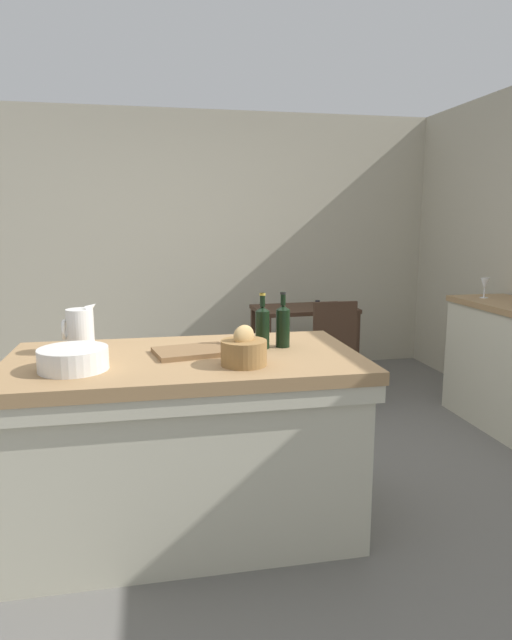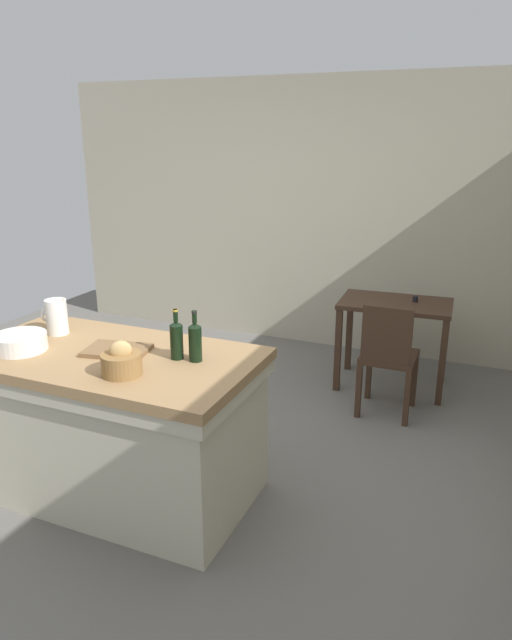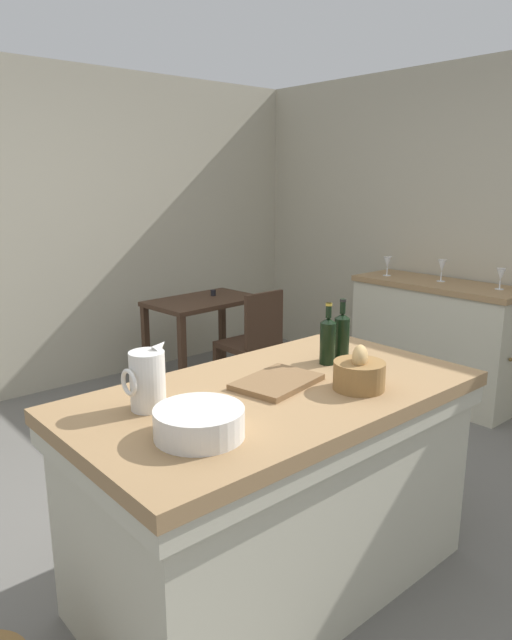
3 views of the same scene
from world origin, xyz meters
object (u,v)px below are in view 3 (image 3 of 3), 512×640
island_table (276,481)px  side_cabinet (435,340)px  writing_desk (204,314)px  wine_bottle_dark (342,335)px  wash_bowl (199,423)px  wine_bottle_amber (328,339)px  pitcher (147,380)px  wine_glass_far_left (501,275)px  cutting_board (277,382)px  wooden_chair (253,343)px  bread_basket (359,373)px  wine_glass_middle (387,263)px  wine_glass_left (442,267)px

island_table → side_cabinet: (2.47, 0.78, -0.01)m
writing_desk → wine_bottle_dark: size_ratio=3.26×
writing_desk → wash_bowl: 2.93m
wine_bottle_dark → wine_bottle_amber: wine_bottle_dark is taller
wine_bottle_dark → pitcher: bearing=176.4°
wine_bottle_amber → wine_glass_far_left: 2.14m
pitcher → wine_bottle_dark: wine_bottle_dark is taller
side_cabinet → cutting_board: bearing=-162.9°
cutting_board → wash_bowl: bearing=-160.3°
pitcher → wine_bottle_amber: (0.89, -0.07, 0.00)m
cutting_board → wine_bottle_amber: wine_bottle_amber is taller
side_cabinet → cutting_board: size_ratio=3.82×
wine_glass_far_left → pitcher: bearing=-176.7°
wooden_chair → wine_bottle_amber: bearing=-120.0°
bread_basket → wine_bottle_dark: (0.26, 0.31, 0.05)m
bread_basket → cutting_board: bread_basket is taller
island_table → wash_bowl: wash_bowl is taller
side_cabinet → wine_glass_middle: 0.73m
pitcher → wine_bottle_dark: size_ratio=0.91×
wine_glass_left → wine_bottle_dark: bearing=-160.7°
wine_bottle_amber → bread_basket: bearing=-116.1°
wine_glass_far_left → wine_glass_left: size_ratio=0.90×
wooden_chair → bread_basket: bread_basket is taller
writing_desk → wine_glass_middle: size_ratio=5.92×
cutting_board → side_cabinet: bearing=17.1°
wash_bowl → wine_bottle_dark: size_ratio=1.05×
wine_bottle_amber → cutting_board: bearing=-172.0°
pitcher → wine_glass_left: (3.00, 0.64, 0.05)m
writing_desk → bread_basket: 2.62m
writing_desk → cutting_board: cutting_board is taller
island_table → wine_glass_left: (2.51, 0.80, 0.57)m
pitcher → wash_bowl: 0.32m
wash_bowl → cutting_board: bearing=19.7°
wine_bottle_dark → wine_glass_middle: bearing=30.9°
pitcher → wine_bottle_dark: bearing=-3.6°
side_cabinet → pitcher: size_ratio=5.15×
side_cabinet → wash_bowl: wash_bowl is taller
wine_bottle_amber → wine_glass_far_left: bearing=6.7°
bread_basket → wine_bottle_amber: bearing=63.9°
wine_bottle_dark → wooden_chair: bearing=63.0°
island_table → cutting_board: 0.43m
wine_bottle_amber → wine_glass_left: wine_bottle_amber is taller
island_table → pitcher: size_ratio=6.47×
writing_desk → wine_bottle_dark: bearing=-109.0°
writing_desk → wine_bottle_amber: size_ratio=3.28×
wash_bowl → wine_glass_far_left: 3.06m
cutting_board → wine_bottle_amber: 0.38m
side_cabinet → wine_bottle_amber: 2.25m
island_table → bread_basket: (0.25, -0.22, 0.48)m
island_table → writing_desk: (1.23, 2.19, 0.15)m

